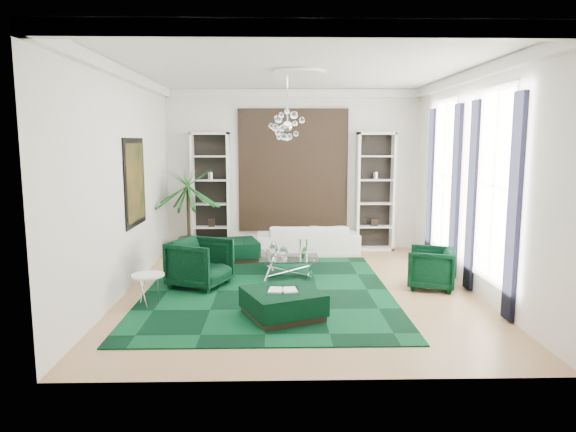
{
  "coord_description": "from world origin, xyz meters",
  "views": [
    {
      "loc": [
        -0.41,
        -8.78,
        2.59
      ],
      "look_at": [
        -0.19,
        0.5,
        1.23
      ],
      "focal_mm": 32.0,
      "sensor_mm": 36.0,
      "label": 1
    }
  ],
  "objects_px": {
    "coffee_table": "(288,265)",
    "ottoman_front": "(283,304)",
    "sofa": "(308,239)",
    "armchair_left": "(200,263)",
    "palm": "(188,199)",
    "ottoman_side": "(234,250)",
    "armchair_right": "(431,268)",
    "side_table": "(148,290)"
  },
  "relations": [
    {
      "from": "coffee_table",
      "to": "ottoman_front",
      "type": "bearing_deg",
      "value": -93.4
    },
    {
      "from": "armchair_left",
      "to": "armchair_right",
      "type": "distance_m",
      "value": 4.12
    },
    {
      "from": "side_table",
      "to": "palm",
      "type": "xyz_separation_m",
      "value": [
        0.06,
        3.54,
        1.06
      ]
    },
    {
      "from": "armchair_left",
      "to": "coffee_table",
      "type": "relative_size",
      "value": 0.83
    },
    {
      "from": "armchair_right",
      "to": "ottoman_side",
      "type": "distance_m",
      "value": 4.3
    },
    {
      "from": "sofa",
      "to": "side_table",
      "type": "bearing_deg",
      "value": 51.14
    },
    {
      "from": "sofa",
      "to": "ottoman_side",
      "type": "height_order",
      "value": "sofa"
    },
    {
      "from": "side_table",
      "to": "palm",
      "type": "distance_m",
      "value": 3.69
    },
    {
      "from": "ottoman_side",
      "to": "palm",
      "type": "height_order",
      "value": "palm"
    },
    {
      "from": "coffee_table",
      "to": "palm",
      "type": "distance_m",
      "value": 3.02
    },
    {
      "from": "armchair_right",
      "to": "ottoman_side",
      "type": "xyz_separation_m",
      "value": [
        -3.66,
        2.25,
        -0.15
      ]
    },
    {
      "from": "ottoman_side",
      "to": "ottoman_front",
      "type": "relative_size",
      "value": 0.96
    },
    {
      "from": "armchair_left",
      "to": "ottoman_side",
      "type": "distance_m",
      "value": 2.11
    },
    {
      "from": "sofa",
      "to": "palm",
      "type": "xyz_separation_m",
      "value": [
        -2.71,
        -0.2,
        0.97
      ]
    },
    {
      "from": "side_table",
      "to": "ottoman_side",
      "type": "bearing_deg",
      "value": 70.25
    },
    {
      "from": "coffee_table",
      "to": "palm",
      "type": "bearing_deg",
      "value": 141.97
    },
    {
      "from": "sofa",
      "to": "coffee_table",
      "type": "height_order",
      "value": "sofa"
    },
    {
      "from": "sofa",
      "to": "ottoman_side",
      "type": "distance_m",
      "value": 1.77
    },
    {
      "from": "armchair_left",
      "to": "ottoman_front",
      "type": "xyz_separation_m",
      "value": [
        1.46,
        -1.66,
        -0.22
      ]
    },
    {
      "from": "armchair_right",
      "to": "ottoman_front",
      "type": "bearing_deg",
      "value": -41.88
    },
    {
      "from": "ottoman_side",
      "to": "armchair_left",
      "type": "bearing_deg",
      "value": -102.26
    },
    {
      "from": "armchair_right",
      "to": "ottoman_side",
      "type": "bearing_deg",
      "value": -102.37
    },
    {
      "from": "sofa",
      "to": "armchair_right",
      "type": "height_order",
      "value": "armchair_right"
    },
    {
      "from": "armchair_left",
      "to": "coffee_table",
      "type": "bearing_deg",
      "value": -40.33
    },
    {
      "from": "sofa",
      "to": "armchair_left",
      "type": "height_order",
      "value": "armchair_left"
    },
    {
      "from": "side_table",
      "to": "armchair_right",
      "type": "bearing_deg",
      "value": 10.21
    },
    {
      "from": "armchair_right",
      "to": "ottoman_front",
      "type": "relative_size",
      "value": 0.78
    },
    {
      "from": "palm",
      "to": "side_table",
      "type": "bearing_deg",
      "value": -90.96
    },
    {
      "from": "sofa",
      "to": "side_table",
      "type": "relative_size",
      "value": 4.54
    },
    {
      "from": "coffee_table",
      "to": "side_table",
      "type": "bearing_deg",
      "value": -141.4
    },
    {
      "from": "armchair_left",
      "to": "palm",
      "type": "relative_size",
      "value": 0.36
    },
    {
      "from": "side_table",
      "to": "armchair_left",
      "type": "bearing_deg",
      "value": 57.52
    },
    {
      "from": "sofa",
      "to": "palm",
      "type": "height_order",
      "value": "palm"
    },
    {
      "from": "armchair_left",
      "to": "coffee_table",
      "type": "height_order",
      "value": "armchair_left"
    },
    {
      "from": "armchair_right",
      "to": "palm",
      "type": "relative_size",
      "value": 0.31
    },
    {
      "from": "armchair_right",
      "to": "coffee_table",
      "type": "height_order",
      "value": "armchair_right"
    },
    {
      "from": "armchair_left",
      "to": "palm",
      "type": "distance_m",
      "value": 2.71
    },
    {
      "from": "ottoman_front",
      "to": "side_table",
      "type": "distance_m",
      "value": 2.21
    },
    {
      "from": "armchair_right",
      "to": "palm",
      "type": "xyz_separation_m",
      "value": [
        -4.72,
        2.68,
        0.94
      ]
    },
    {
      "from": "ottoman_side",
      "to": "side_table",
      "type": "distance_m",
      "value": 3.3
    },
    {
      "from": "armchair_right",
      "to": "coffee_table",
      "type": "distance_m",
      "value": 2.69
    },
    {
      "from": "ottoman_side",
      "to": "ottoman_front",
      "type": "height_order",
      "value": "ottoman_side"
    }
  ]
}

